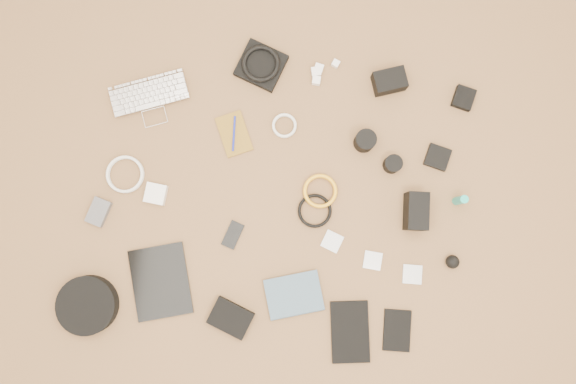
# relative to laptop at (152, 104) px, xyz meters

# --- Properties ---
(room_shell) EXTENTS (4.04, 4.04, 2.58)m
(room_shell) POSITION_rel_laptop_xyz_m (0.50, -0.30, 1.24)
(room_shell) COLOR brown
(room_shell) RESTS_ON ground
(laptop) EXTENTS (0.34, 0.29, 0.02)m
(laptop) POSITION_rel_laptop_xyz_m (0.00, 0.00, 0.00)
(laptop) COLOR silver
(laptop) RESTS_ON ground
(headphone_pouch) EXTENTS (0.20, 0.20, 0.03)m
(headphone_pouch) POSITION_rel_laptop_xyz_m (0.39, 0.19, 0.00)
(headphone_pouch) COLOR black
(headphone_pouch) RESTS_ON ground
(headphones) EXTENTS (0.18, 0.18, 0.02)m
(headphones) POSITION_rel_laptop_xyz_m (0.39, 0.19, 0.03)
(headphones) COLOR black
(headphones) RESTS_ON headphone_pouch
(charger_a) EXTENTS (0.04, 0.04, 0.03)m
(charger_a) POSITION_rel_laptop_xyz_m (0.61, 0.20, 0.00)
(charger_a) COLOR white
(charger_a) RESTS_ON ground
(charger_b) EXTENTS (0.03, 0.03, 0.03)m
(charger_b) POSITION_rel_laptop_xyz_m (0.60, 0.15, 0.00)
(charger_b) COLOR white
(charger_b) RESTS_ON ground
(charger_c) EXTENTS (0.03, 0.03, 0.02)m
(charger_c) POSITION_rel_laptop_xyz_m (0.67, 0.22, 0.00)
(charger_c) COLOR white
(charger_c) RESTS_ON ground
(charger_d) EXTENTS (0.04, 0.04, 0.03)m
(charger_d) POSITION_rel_laptop_xyz_m (0.60, 0.18, 0.00)
(charger_d) COLOR white
(charger_d) RESTS_ON ground
(dslr_camera) EXTENTS (0.14, 0.11, 0.07)m
(dslr_camera) POSITION_rel_laptop_xyz_m (0.87, 0.17, 0.02)
(dslr_camera) COLOR black
(dslr_camera) RESTS_ON ground
(lens_pouch) EXTENTS (0.09, 0.10, 0.03)m
(lens_pouch) POSITION_rel_laptop_xyz_m (1.15, 0.14, 0.00)
(lens_pouch) COLOR black
(lens_pouch) RESTS_ON ground
(notebook_olive) EXTENTS (0.16, 0.18, 0.01)m
(notebook_olive) POSITION_rel_laptop_xyz_m (0.32, -0.08, -0.01)
(notebook_olive) COLOR brown
(notebook_olive) RESTS_ON ground
(pen_blue) EXTENTS (0.01, 0.13, 0.01)m
(pen_blue) POSITION_rel_laptop_xyz_m (0.32, -0.08, 0.00)
(pen_blue) COLOR #141FA5
(pen_blue) RESTS_ON notebook_olive
(cable_white_a) EXTENTS (0.10, 0.10, 0.01)m
(cable_white_a) POSITION_rel_laptop_xyz_m (0.50, -0.03, -0.01)
(cable_white_a) COLOR white
(cable_white_a) RESTS_ON ground
(lens_a) EXTENTS (0.10, 0.10, 0.08)m
(lens_a) POSITION_rel_laptop_xyz_m (0.80, -0.06, 0.03)
(lens_a) COLOR black
(lens_a) RESTS_ON ground
(lens_b) EXTENTS (0.07, 0.07, 0.06)m
(lens_b) POSITION_rel_laptop_xyz_m (0.91, -0.14, 0.02)
(lens_b) COLOR black
(lens_b) RESTS_ON ground
(card_reader) EXTENTS (0.10, 0.10, 0.02)m
(card_reader) POSITION_rel_laptop_xyz_m (1.08, -0.09, -0.00)
(card_reader) COLOR black
(card_reader) RESTS_ON ground
(power_brick) EXTENTS (0.08, 0.08, 0.03)m
(power_brick) POSITION_rel_laptop_xyz_m (0.06, -0.33, 0.00)
(power_brick) COLOR white
(power_brick) RESTS_ON ground
(cable_white_b) EXTENTS (0.17, 0.17, 0.01)m
(cable_white_b) POSITION_rel_laptop_xyz_m (-0.07, -0.27, -0.01)
(cable_white_b) COLOR white
(cable_white_b) RESTS_ON ground
(cable_black) EXTENTS (0.16, 0.16, 0.01)m
(cable_black) POSITION_rel_laptop_xyz_m (0.64, -0.34, -0.01)
(cable_black) COLOR black
(cable_black) RESTS_ON ground
(cable_yellow) EXTENTS (0.15, 0.15, 0.01)m
(cable_yellow) POSITION_rel_laptop_xyz_m (0.66, -0.26, -0.00)
(cable_yellow) COLOR gold
(cable_yellow) RESTS_ON ground
(flash) EXTENTS (0.08, 0.14, 0.10)m
(flash) POSITION_rel_laptop_xyz_m (1.00, -0.30, 0.04)
(flash) COLOR black
(flash) RESTS_ON ground
(lens_cleaner) EXTENTS (0.04, 0.04, 0.10)m
(lens_cleaner) POSITION_rel_laptop_xyz_m (1.16, -0.25, 0.04)
(lens_cleaner) COLOR #1AAE9F
(lens_cleaner) RESTS_ON ground
(battery_charger) EXTENTS (0.09, 0.11, 0.03)m
(battery_charger) POSITION_rel_laptop_xyz_m (-0.15, -0.42, 0.00)
(battery_charger) COLOR #515055
(battery_charger) RESTS_ON ground
(tablet) EXTENTS (0.27, 0.31, 0.01)m
(tablet) POSITION_rel_laptop_xyz_m (0.11, -0.65, -0.01)
(tablet) COLOR black
(tablet) RESTS_ON ground
(phone) EXTENTS (0.08, 0.11, 0.01)m
(phone) POSITION_rel_laptop_xyz_m (0.35, -0.45, -0.01)
(phone) COLOR black
(phone) RESTS_ON ground
(filter_case_left) EXTENTS (0.09, 0.09, 0.01)m
(filter_case_left) POSITION_rel_laptop_xyz_m (0.72, -0.44, -0.01)
(filter_case_left) COLOR silver
(filter_case_left) RESTS_ON ground
(filter_case_mid) EXTENTS (0.07, 0.07, 0.01)m
(filter_case_mid) POSITION_rel_laptop_xyz_m (0.87, -0.50, -0.01)
(filter_case_mid) COLOR silver
(filter_case_mid) RESTS_ON ground
(filter_case_right) EXTENTS (0.07, 0.07, 0.01)m
(filter_case_right) POSITION_rel_laptop_xyz_m (1.02, -0.53, -0.01)
(filter_case_right) COLOR silver
(filter_case_right) RESTS_ON ground
(air_blower) EXTENTS (0.05, 0.05, 0.05)m
(air_blower) POSITION_rel_laptop_xyz_m (1.16, -0.47, 0.01)
(air_blower) COLOR black
(air_blower) RESTS_ON ground
(headphone_case) EXTENTS (0.21, 0.21, 0.06)m
(headphone_case) POSITION_rel_laptop_xyz_m (-0.14, -0.76, 0.02)
(headphone_case) COLOR black
(headphone_case) RESTS_ON ground
(drive_case) EXTENTS (0.17, 0.15, 0.04)m
(drive_case) POSITION_rel_laptop_xyz_m (0.38, -0.75, 0.01)
(drive_case) COLOR black
(drive_case) RESTS_ON ground
(paperback) EXTENTS (0.23, 0.20, 0.02)m
(paperback) POSITION_rel_laptop_xyz_m (0.62, -0.72, -0.00)
(paperback) COLOR #425B70
(paperback) RESTS_ON ground
(notebook_black_a) EXTENTS (0.16, 0.24, 0.02)m
(notebook_black_a) POSITION_rel_laptop_xyz_m (0.81, -0.76, -0.00)
(notebook_black_a) COLOR black
(notebook_black_a) RESTS_ON ground
(notebook_black_b) EXTENTS (0.10, 0.15, 0.01)m
(notebook_black_b) POSITION_rel_laptop_xyz_m (0.98, -0.74, -0.01)
(notebook_black_b) COLOR black
(notebook_black_b) RESTS_ON ground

